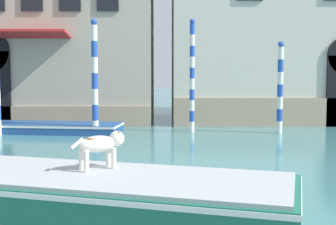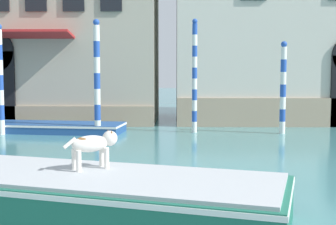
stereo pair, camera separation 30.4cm
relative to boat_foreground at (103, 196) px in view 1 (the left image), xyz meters
The scene contains 6 objects.
boat_foreground is the anchor object (origin of this frame).
dog_on_deck 0.90m from the boat_foreground, 99.50° to the left, with size 0.88×0.65×0.67m.
boat_moored_near_palazzo 11.57m from the boat_foreground, 110.99° to the left, with size 7.07×2.61×0.37m.
mooring_pole_0 11.84m from the boat_foreground, 62.18° to the left, with size 0.23×0.23×3.55m.
mooring_pole_2 10.04m from the boat_foreground, 99.06° to the left, with size 0.24×0.24×4.33m.
mooring_pole_3 11.11m from the boat_foreground, 78.91° to the left, with size 0.20×0.20×4.44m.
Camera 1 is at (2.85, -1.69, 2.49)m, focal length 50.00 mm.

